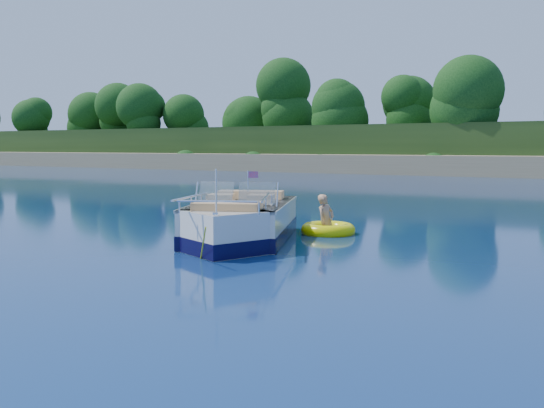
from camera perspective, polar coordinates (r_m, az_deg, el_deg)
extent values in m
plane|color=#091840|center=(12.80, -4.94, -4.44)|extent=(160.00, 160.00, 0.00)
cube|color=#8D7952|center=(48.89, 21.59, 3.10)|extent=(170.00, 8.00, 2.00)
cylinder|color=black|center=(73.24, -15.50, 5.82)|extent=(0.44, 0.44, 2.80)
sphere|color=black|center=(73.31, -15.55, 7.90)|extent=(4.62, 4.62, 4.62)
cylinder|color=black|center=(56.75, 3.70, 6.37)|extent=(0.44, 0.44, 3.20)
sphere|color=black|center=(56.88, 3.72, 9.43)|extent=(5.28, 5.28, 5.28)
cylinder|color=black|center=(52.83, 22.35, 6.26)|extent=(0.44, 0.44, 3.60)
sphere|color=black|center=(53.01, 22.48, 9.95)|extent=(5.94, 5.94, 5.94)
cube|color=silver|center=(14.39, -2.75, -2.03)|extent=(3.43, 4.47, 1.10)
cube|color=silver|center=(12.56, -4.40, -3.14)|extent=(1.95, 1.95, 1.10)
cube|color=black|center=(14.41, -2.75, -2.63)|extent=(3.47, 4.52, 0.32)
cube|color=black|center=(12.59, -4.39, -3.82)|extent=(1.99, 1.99, 0.32)
cube|color=tan|center=(14.66, -2.52, -0.67)|extent=(2.59, 3.21, 0.11)
cube|color=silver|center=(14.33, -2.76, 0.03)|extent=(3.47, 4.48, 0.06)
cube|color=black|center=(16.50, -1.31, -0.90)|extent=(0.67, 0.56, 0.95)
cube|color=#8C9EA5|center=(13.69, -5.30, 1.04)|extent=(0.86, 0.47, 0.51)
cube|color=#8C9EA5|center=(13.50, -1.40, 1.00)|extent=(0.85, 0.65, 0.51)
cube|color=tan|center=(14.17, -4.85, 0.08)|extent=(0.75, 0.75, 0.42)
cube|color=tan|center=(13.98, -1.07, 0.03)|extent=(0.75, 0.75, 0.42)
cube|color=tan|center=(15.35, -2.02, 0.52)|extent=(1.74, 1.15, 0.40)
cube|color=tan|center=(12.69, -4.22, -0.63)|extent=(1.58, 1.25, 0.36)
cylinder|color=silver|center=(11.68, -5.29, 1.13)|extent=(0.04, 0.04, 0.89)
cube|color=red|center=(13.49, -1.80, 2.78)|extent=(0.22, 0.10, 0.15)
cube|color=silver|center=(11.67, -5.33, -0.92)|extent=(0.12, 0.10, 0.05)
cylinder|color=yellow|center=(11.42, -6.51, -3.78)|extent=(0.77, 0.86, 0.80)
torus|color=#E5E304|center=(15.30, 5.30, -2.47)|extent=(1.64, 1.64, 0.36)
torus|color=#B92209|center=(15.30, 5.30, -2.40)|extent=(1.35, 1.35, 0.12)
imported|color=tan|center=(15.30, 5.16, -2.81)|extent=(0.52, 0.83, 1.51)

